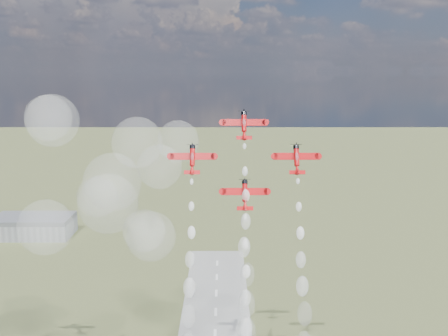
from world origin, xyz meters
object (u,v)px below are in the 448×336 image
Objects in this scene: hangar at (33,226)px; plane_lead at (244,125)px; plane_slot at (245,194)px; plane_right at (297,159)px; plane_left at (192,159)px.

plane_lead is at bearing -52.79° from hangar.
hangar is 3.87× the size of plane_slot.
plane_right is 18.71m from plane_slot.
plane_right is (30.65, 0.00, 0.00)m from plane_left.
hangar is 3.87× the size of plane_right.
plane_slot reaches higher than hangar.
plane_right is at bearing 17.94° from plane_slot.
hangar is 239.18m from plane_right.
plane_slot is (-15.33, -4.96, -9.51)m from plane_right.
plane_left is 1.00× the size of plane_right.
plane_slot is at bearing -17.94° from plane_left.
plane_lead is at bearing 17.94° from plane_left.
plane_lead is 1.00× the size of plane_left.
plane_lead is 1.00× the size of plane_right.
hangar is at bearing 125.67° from plane_slot.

